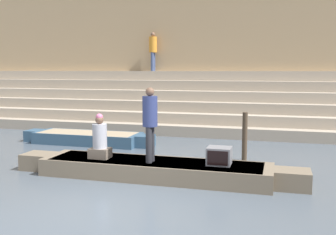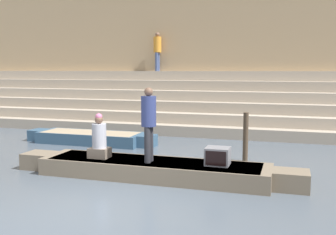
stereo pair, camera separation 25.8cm
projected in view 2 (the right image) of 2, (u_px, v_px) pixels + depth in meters
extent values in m
plane|color=#4C5660|center=(94.00, 207.00, 7.38)|extent=(120.00, 120.00, 0.00)
cube|color=tan|center=(203.00, 126.00, 16.48)|extent=(36.00, 3.41, 0.42)
cube|color=#B2A28D|center=(205.00, 116.00, 16.70)|extent=(36.00, 2.84, 0.42)
cube|color=tan|center=(206.00, 105.00, 16.92)|extent=(36.00, 2.28, 0.42)
cube|color=#B2A28D|center=(208.00, 95.00, 17.14)|extent=(36.00, 1.71, 0.42)
cube|color=tan|center=(209.00, 85.00, 17.36)|extent=(36.00, 1.14, 0.42)
cube|color=#B2A28D|center=(210.00, 76.00, 17.58)|extent=(36.00, 0.57, 0.42)
cube|color=tan|center=(214.00, 52.00, 18.28)|extent=(34.20, 1.20, 6.81)
cube|color=brown|center=(211.00, 119.00, 18.07)|extent=(34.20, 0.12, 0.60)
cube|color=#756651|center=(153.00, 169.00, 9.36)|extent=(5.51, 1.24, 0.41)
cube|color=tan|center=(153.00, 162.00, 9.34)|extent=(5.07, 1.14, 0.05)
cube|color=#756651|center=(291.00, 180.00, 8.43)|extent=(0.77, 0.68, 0.41)
cube|color=#756651|center=(40.00, 160.00, 10.29)|extent=(0.77, 0.68, 0.41)
cylinder|color=olive|center=(132.00, 156.00, 10.27)|extent=(2.72, 0.04, 0.04)
cylinder|color=#28282D|center=(150.00, 143.00, 9.28)|extent=(0.15, 0.15, 0.84)
cylinder|color=#28282D|center=(147.00, 145.00, 9.10)|extent=(0.15, 0.15, 0.84)
cylinder|color=navy|center=(149.00, 111.00, 9.09)|extent=(0.35, 0.35, 0.70)
sphere|color=brown|center=(149.00, 92.00, 9.04)|extent=(0.20, 0.20, 0.20)
cube|color=#756656|center=(100.00, 153.00, 9.66)|extent=(0.49, 0.38, 0.25)
cylinder|color=#B2B2BC|center=(99.00, 136.00, 9.61)|extent=(0.35, 0.35, 0.60)
sphere|color=brown|center=(99.00, 120.00, 9.56)|extent=(0.20, 0.20, 0.20)
sphere|color=pink|center=(99.00, 117.00, 9.55)|extent=(0.17, 0.17, 0.17)
cube|color=slate|center=(218.00, 156.00, 8.92)|extent=(0.54, 0.48, 0.40)
cube|color=black|center=(216.00, 158.00, 8.69)|extent=(0.46, 0.02, 0.32)
cube|color=#33516B|center=(91.00, 138.00, 13.76)|extent=(3.72, 1.24, 0.39)
cube|color=tan|center=(90.00, 133.00, 13.74)|extent=(3.42, 1.14, 0.05)
cube|color=#33516B|center=(147.00, 141.00, 13.14)|extent=(0.52, 0.68, 0.39)
cube|color=#33516B|center=(39.00, 135.00, 14.39)|extent=(0.52, 0.68, 0.39)
cylinder|color=#473828|center=(246.00, 137.00, 10.98)|extent=(0.15, 0.15, 1.39)
cylinder|color=#3D4C75|center=(158.00, 62.00, 18.33)|extent=(0.15, 0.15, 0.86)
cylinder|color=#3D4C75|center=(157.00, 62.00, 18.15)|extent=(0.15, 0.15, 0.86)
cylinder|color=orange|center=(157.00, 45.00, 18.15)|extent=(0.36, 0.36, 0.71)
sphere|color=brown|center=(157.00, 35.00, 18.09)|extent=(0.20, 0.20, 0.20)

